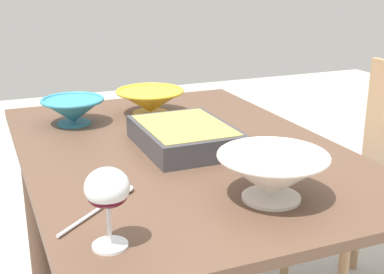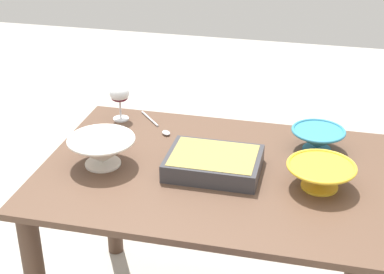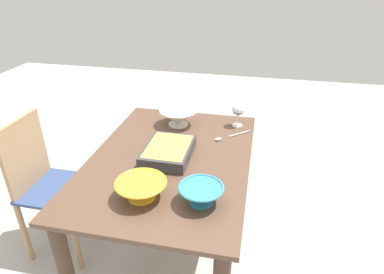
# 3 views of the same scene
# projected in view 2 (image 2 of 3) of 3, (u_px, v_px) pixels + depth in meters

# --- Properties ---
(dining_table) EXTENTS (1.28, 0.89, 0.76)m
(dining_table) POSITION_uv_depth(u_px,v_px,m) (215.00, 204.00, 2.19)
(dining_table) COLOR brown
(dining_table) RESTS_ON ground_plane
(wine_glass) EXTENTS (0.08, 0.08, 0.16)m
(wine_glass) POSITION_uv_depth(u_px,v_px,m) (120.00, 95.00, 2.46)
(wine_glass) COLOR white
(wine_glass) RESTS_ON dining_table
(casserole_dish) EXTENTS (0.34, 0.25, 0.07)m
(casserole_dish) POSITION_uv_depth(u_px,v_px,m) (214.00, 162.00, 2.10)
(casserole_dish) COLOR #38383D
(casserole_dish) RESTS_ON dining_table
(mixing_bowl) EXTENTS (0.24, 0.24, 0.09)m
(mixing_bowl) POSITION_uv_depth(u_px,v_px,m) (321.00, 175.00, 1.99)
(mixing_bowl) COLOR yellow
(mixing_bowl) RESTS_ON dining_table
(small_bowl) EXTENTS (0.25, 0.25, 0.11)m
(small_bowl) POSITION_uv_depth(u_px,v_px,m) (102.00, 150.00, 2.13)
(small_bowl) COLOR white
(small_bowl) RESTS_ON dining_table
(serving_bowl) EXTENTS (0.21, 0.21, 0.09)m
(serving_bowl) POSITION_uv_depth(u_px,v_px,m) (318.00, 138.00, 2.24)
(serving_bowl) COLOR teal
(serving_bowl) RESTS_ON dining_table
(serving_spoon) EXTENTS (0.19, 0.21, 0.01)m
(serving_spoon) POSITION_uv_depth(u_px,v_px,m) (160.00, 127.00, 2.42)
(serving_spoon) COLOR silver
(serving_spoon) RESTS_ON dining_table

